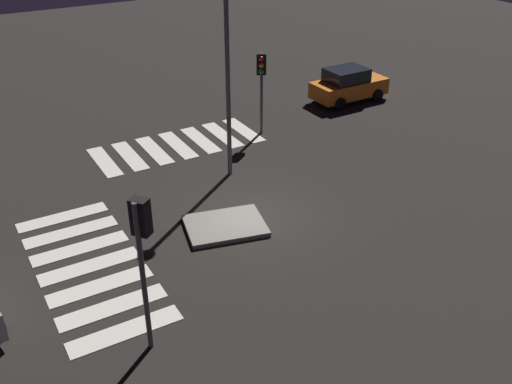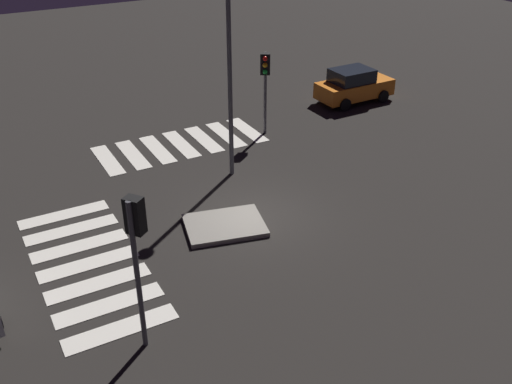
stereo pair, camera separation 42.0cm
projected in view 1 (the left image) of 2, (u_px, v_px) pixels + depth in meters
The scene contains 8 objects.
ground_plane at pixel (256, 216), 21.31m from camera, with size 80.00×80.00×0.00m, color black.
traffic_island at pixel (225, 226), 20.55m from camera, with size 3.14×2.63×0.18m.
car_orange at pixel (348, 85), 31.38m from camera, with size 4.25×2.05×1.83m.
traffic_light_north at pixel (142, 239), 13.99m from camera, with size 0.53×0.54×4.43m.
traffic_light_south at pixel (261, 74), 26.38m from camera, with size 0.54×0.53×3.93m.
street_lamp at pixel (227, 41), 21.55m from camera, with size 0.56×0.56×8.19m.
crosswalk_near at pixel (178, 145), 26.72m from camera, with size 7.60×3.20×0.02m.
crosswalk_side at pixel (90, 266), 18.60m from camera, with size 3.20×7.60×0.02m.
Camera 1 is at (9.13, 15.72, 11.16)m, focal length 40.83 mm.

